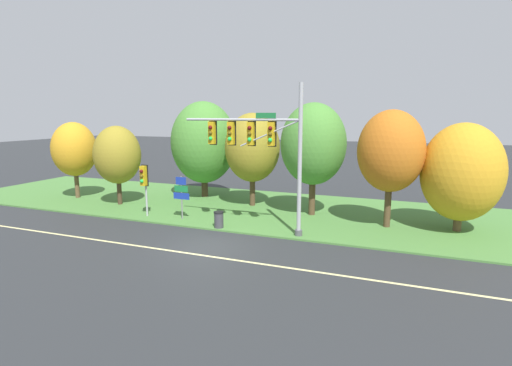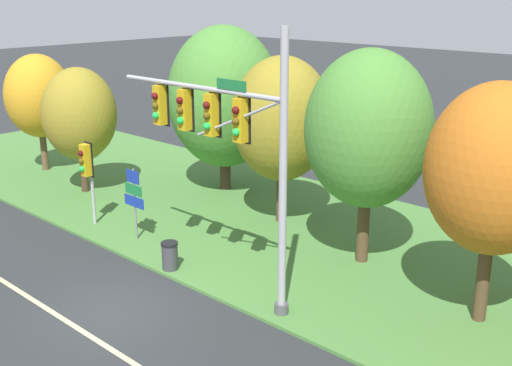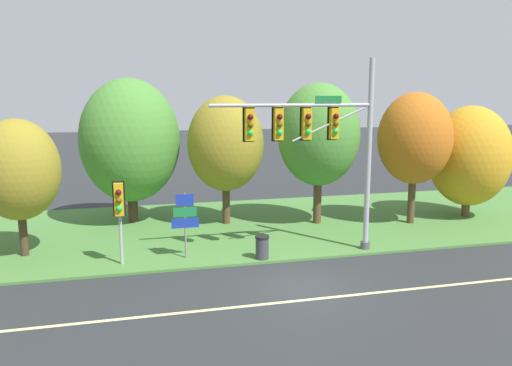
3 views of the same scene
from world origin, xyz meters
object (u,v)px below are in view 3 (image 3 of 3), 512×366
Objects in this scene: tree_tall_centre at (319,135)px; tree_right_far at (415,139)px; trash_bin at (262,247)px; tree_behind_signpost at (130,141)px; tree_mid_verge at (226,144)px; tree_furthest_back at (469,156)px; route_sign_post at (185,217)px; traffic_signal_mast at (320,137)px; pedestrian_signal_near_kerb at (119,205)px; tree_left_of_mast at (18,170)px.

tree_tall_centre is 1.07× the size of tree_right_far.
trash_bin is (-8.80, -3.69, -3.82)m from tree_right_far.
tree_mid_verge is at bearing -17.68° from tree_behind_signpost.
tree_mid_verge is 1.09× the size of tree_furthest_back.
route_sign_post reaches higher than trash_bin.
tree_furthest_back is at bearing 18.92° from trash_bin.
tree_right_far is 1.12× the size of tree_furthest_back.
tree_tall_centre is 8.40m from tree_furthest_back.
tree_furthest_back is at bearing -7.19° from tree_mid_verge.
route_sign_post is 3.28m from trash_bin.
trash_bin is at bearing -174.80° from traffic_signal_mast.
tree_mid_verge is 0.97× the size of tree_right_far.
tree_behind_signpost is 9.44m from tree_tall_centre.
traffic_signal_mast is 1.12× the size of tree_tall_centre.
pedestrian_signal_near_kerb is 7.05m from tree_behind_signpost.
tree_left_of_mast is at bearing 163.09° from route_sign_post.
tree_furthest_back is (15.39, 3.43, 1.57)m from route_sign_post.
tree_behind_signpost is 9.59m from trash_bin.
pedestrian_signal_near_kerb is 5.75m from trash_bin.
tree_behind_signpost is at bearing 107.07° from route_sign_post.
traffic_signal_mast reaches higher than pedestrian_signal_near_kerb.
tree_right_far is (11.73, 2.85, 2.62)m from route_sign_post.
tree_mid_verge is at bearing 62.79° from route_sign_post.
tree_right_far is 3.84m from tree_furthest_back.
pedestrian_signal_near_kerb is 0.49× the size of tree_right_far.
tree_tall_centre is 7.57× the size of trash_bin.
pedestrian_signal_near_kerb is at bearing -94.01° from tree_behind_signpost.
tree_mid_verge reaches higher than route_sign_post.
traffic_signal_mast reaches higher than tree_mid_verge.
tree_furthest_back is at bearing 21.98° from traffic_signal_mast.
traffic_signal_mast reaches higher than tree_right_far.
route_sign_post is at bearing -72.93° from tree_behind_signpost.
tree_behind_signpost is (0.48, 6.80, 1.81)m from pedestrian_signal_near_kerb.
pedestrian_signal_near_kerb is 0.46× the size of tree_tall_centre.
tree_behind_signpost is 14.21m from tree_right_far.
tree_furthest_back reaches higher than route_sign_post.
pedestrian_signal_near_kerb is 0.45× the size of tree_behind_signpost.
tree_right_far reaches higher than tree_mid_verge.
trash_bin is (-2.43, -0.22, -4.32)m from traffic_signal_mast.
tree_tall_centre is at bearing 29.41° from route_sign_post.
tree_behind_signpost is at bearing 135.92° from traffic_signal_mast.
traffic_signal_mast is at bearing -158.02° from tree_furthest_back.
tree_tall_centre is at bearing 69.40° from traffic_signal_mast.
tree_right_far is (18.06, 0.93, 0.79)m from tree_left_of_mast.
trash_bin is at bearing -56.15° from tree_behind_signpost.
trash_bin is at bearing -130.73° from tree_tall_centre.
tree_left_of_mast is (-3.85, 2.21, 1.13)m from pedestrian_signal_near_kerb.
tree_right_far is at bearing -13.49° from tree_mid_verge.
tree_right_far is at bearing 28.57° from traffic_signal_mast.
pedestrian_signal_near_kerb reaches higher than route_sign_post.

